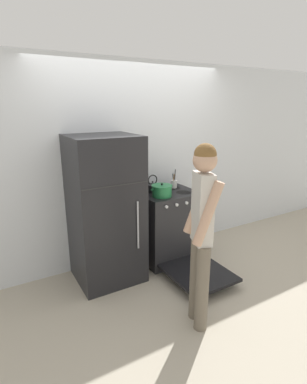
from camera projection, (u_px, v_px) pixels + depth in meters
The scene contains 8 objects.
ground_plane at pixel (137, 253), 4.22m from camera, with size 14.00×14.00×0.00m, color #B2A893.
wall_back at pixel (135, 164), 3.89m from camera, with size 10.00×0.06×2.55m.
refrigerator at pixel (106, 210), 3.42m from camera, with size 0.74×0.72×1.70m.
stove_range at pixel (169, 227), 3.95m from camera, with size 0.73×1.37×0.93m.
dutch_oven_pot at pixel (162, 191), 3.65m from camera, with size 0.30×0.25×0.17m.
tea_kettle at pixel (153, 186), 3.86m from camera, with size 0.22×0.18×0.22m.
utensil_jar at pixel (174, 183), 4.03m from camera, with size 0.08×0.08×0.26m.
person at pixel (202, 228), 2.62m from camera, with size 0.35×0.41×1.72m.
Camera 1 is at (-1.71, -3.41, 2.01)m, focal length 28.00 mm.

